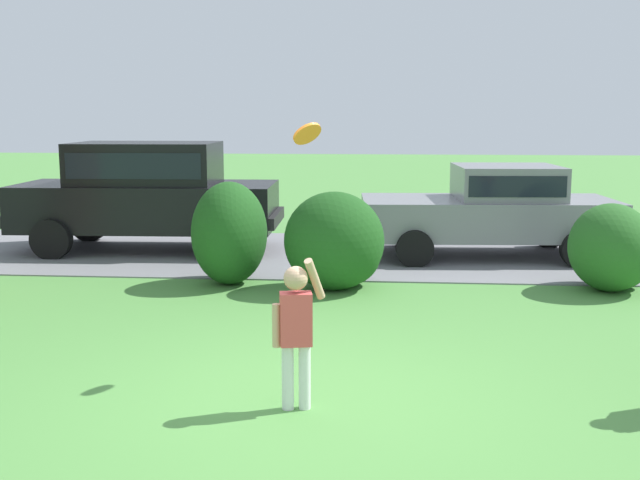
# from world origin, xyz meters

# --- Properties ---
(ground_plane) EXTENTS (80.00, 80.00, 0.00)m
(ground_plane) POSITION_xyz_m (0.00, 0.00, 0.00)
(ground_plane) COLOR #518E42
(driveway_strip) EXTENTS (28.00, 4.40, 0.02)m
(driveway_strip) POSITION_xyz_m (0.00, 6.95, 0.01)
(driveway_strip) COLOR slate
(driveway_strip) RESTS_ON ground
(shrub_near_tree) EXTENTS (1.08, 1.25, 1.47)m
(shrub_near_tree) POSITION_xyz_m (-1.55, 4.48, 0.74)
(shrub_near_tree) COLOR #1E511C
(shrub_near_tree) RESTS_ON ground
(shrub_centre_left) EXTENTS (1.39, 1.40, 1.37)m
(shrub_centre_left) POSITION_xyz_m (-0.00, 4.31, 0.62)
(shrub_centre_left) COLOR #1E511C
(shrub_centre_left) RESTS_ON ground
(shrub_centre) EXTENTS (1.14, 1.30, 1.21)m
(shrub_centre) POSITION_xyz_m (3.78, 4.51, 0.57)
(shrub_centre) COLOR #286023
(shrub_centre) RESTS_ON ground
(parked_sedan) EXTENTS (4.50, 2.29, 1.56)m
(parked_sedan) POSITION_xyz_m (2.47, 6.95, 0.85)
(parked_sedan) COLOR gray
(parked_sedan) RESTS_ON ground
(parked_suv) EXTENTS (4.76, 2.22, 1.92)m
(parked_suv) POSITION_xyz_m (-3.55, 7.09, 1.08)
(parked_suv) COLOR black
(parked_suv) RESTS_ON ground
(child_thrower) EXTENTS (0.43, 0.31, 1.29)m
(child_thrower) POSITION_xyz_m (-0.06, -0.22, 0.72)
(child_thrower) COLOR white
(child_thrower) RESTS_ON ground
(frisbee) EXTENTS (0.32, 0.26, 0.29)m
(frisbee) POSITION_xyz_m (-0.07, 0.85, 2.24)
(frisbee) COLOR orange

